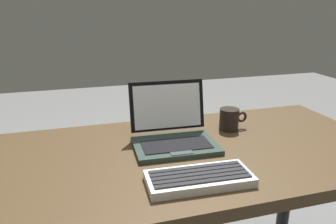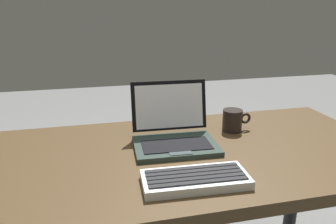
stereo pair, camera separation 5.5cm
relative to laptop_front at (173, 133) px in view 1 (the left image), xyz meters
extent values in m
cube|color=#412F1A|center=(-0.02, -0.07, -0.06)|extent=(1.56, 0.70, 0.04)
cylinder|color=black|center=(0.70, 0.22, -0.43)|extent=(0.06, 0.06, 0.69)
cube|color=#24312B|center=(0.00, -0.03, -0.03)|extent=(0.30, 0.22, 0.02)
cube|color=black|center=(0.00, -0.05, -0.02)|extent=(0.24, 0.12, 0.00)
cube|color=#293435|center=(-0.01, -0.11, -0.02)|extent=(0.08, 0.04, 0.00)
cube|color=black|center=(0.00, 0.08, 0.08)|extent=(0.29, 0.06, 0.18)
cube|color=white|center=(0.00, 0.08, 0.08)|extent=(0.26, 0.05, 0.16)
cube|color=silver|center=(0.00, 0.08, 0.05)|extent=(0.24, 0.01, 0.01)
cube|color=silver|center=(-0.01, -0.28, -0.03)|extent=(0.31, 0.14, 0.03)
cube|color=black|center=(-0.01, -0.32, -0.02)|extent=(0.28, 0.03, 0.00)
cube|color=black|center=(-0.01, -0.30, -0.02)|extent=(0.28, 0.03, 0.00)
cube|color=black|center=(-0.01, -0.28, -0.02)|extent=(0.28, 0.03, 0.00)
cube|color=black|center=(-0.01, -0.26, -0.02)|extent=(0.28, 0.03, 0.00)
cube|color=black|center=(-0.01, -0.24, -0.02)|extent=(0.28, 0.03, 0.00)
cylinder|color=black|center=(0.26, 0.08, 0.00)|extent=(0.08, 0.08, 0.09)
torus|color=black|center=(0.32, 0.08, 0.00)|extent=(0.05, 0.01, 0.05)
camera|label=1|loc=(-0.32, -1.04, 0.44)|focal=34.69mm
camera|label=2|loc=(-0.27, -1.05, 0.44)|focal=34.69mm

